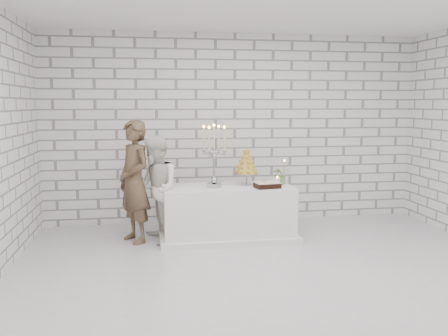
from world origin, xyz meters
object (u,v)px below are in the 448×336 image
at_px(groom, 134,181).
at_px(croquembouche, 247,166).
at_px(bride, 156,190).
at_px(candelabra, 214,156).
at_px(cake_table, 228,212).

distance_m(groom, croquembouche, 1.58).
xyz_separation_m(bride, candelabra, (0.80, -0.02, 0.45)).
height_order(candelabra, croquembouche, candelabra).
height_order(bride, croquembouche, bride).
distance_m(cake_table, bride, 1.07).
bearing_deg(croquembouche, cake_table, -161.35).
bearing_deg(cake_table, bride, -178.93).
bearing_deg(bride, cake_table, 79.44).
distance_m(candelabra, croquembouche, 0.53).
relative_size(candelabra, croquembouche, 1.66).
distance_m(bride, croquembouche, 1.32).
bearing_deg(croquembouche, groom, -178.71).
distance_m(cake_table, groom, 1.37).
height_order(cake_table, bride, bride).
distance_m(groom, candelabra, 1.15).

